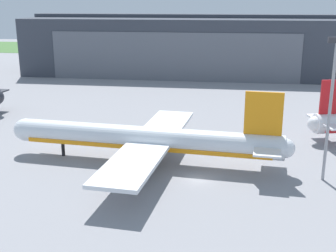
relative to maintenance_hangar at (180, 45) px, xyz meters
name	(u,v)px	position (x,y,z in m)	size (l,w,h in m)	color
ground_plane	(198,179)	(14.47, -99.49, -9.84)	(440.00, 440.00, 0.00)	gray
grass_field_strip	(224,50)	(14.47, 73.67, -9.80)	(440.00, 56.00, 0.08)	#456E37
maintenance_hangar	(180,45)	(0.00, 0.00, 0.00)	(105.80, 39.22, 20.60)	#383D47
airliner_near_left	(147,139)	(5.75, -93.84, -5.85)	(46.25, 38.44, 12.56)	silver
apron_light_mast	(331,100)	(32.62, -96.98, 2.14)	(2.40, 0.50, 20.65)	#99999E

